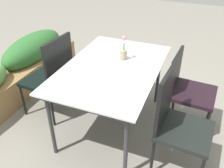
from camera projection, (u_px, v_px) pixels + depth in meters
ground_plane at (116, 123)px, 2.85m from camera, size 12.00×12.00×0.00m
dining_table at (112, 71)px, 2.45m from camera, size 1.42×0.93×0.76m
chair_near_right at (186, 87)px, 2.59m from camera, size 0.50×0.50×0.87m
chair_far_side at (52, 74)px, 2.73m from camera, size 0.51×0.51×0.99m
chair_near_left at (176, 120)px, 2.07m from camera, size 0.49×0.49×0.99m
flower_vase at (123, 52)px, 2.51m from camera, size 0.08×0.08×0.27m
planter_box at (7, 78)px, 3.10m from camera, size 2.63×0.49×0.69m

